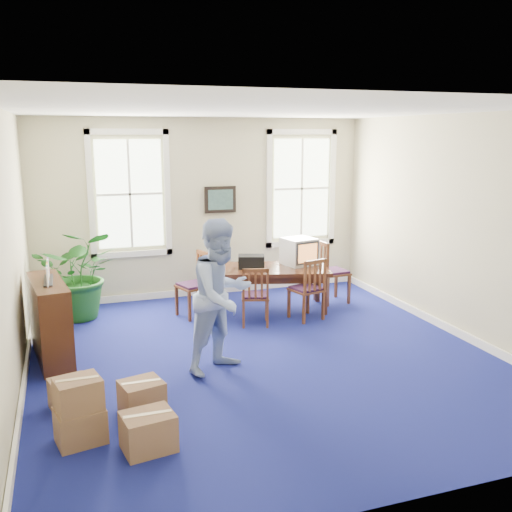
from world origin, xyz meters
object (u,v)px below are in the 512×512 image
object	(u,v)px
conference_table	(266,288)
potted_plant	(80,274)
chair_near_left	(255,295)
man	(222,296)
cardboard_boxes	(97,402)
credenza	(50,322)
crt_tv	(299,251)

from	to	relation	value
conference_table	potted_plant	size ratio (longest dim) A/B	1.44
chair_near_left	man	xyz separation A→B (m)	(-0.94, -1.51, 0.49)
chair_near_left	potted_plant	world-z (taller)	potted_plant
potted_plant	cardboard_boxes	xyz separation A→B (m)	(0.01, -3.88, -0.39)
credenza	cardboard_boxes	size ratio (longest dim) A/B	1.12
conference_table	credenza	distance (m)	3.63
credenza	potted_plant	xyz separation A→B (m)	(0.44, 1.73, 0.21)
crt_tv	credenza	bearing A→B (deg)	-175.46
conference_table	cardboard_boxes	distance (m)	4.50
crt_tv	chair_near_left	size ratio (longest dim) A/B	0.58
chair_near_left	man	world-z (taller)	man
crt_tv	man	distance (m)	3.02
man	credenza	world-z (taller)	man
chair_near_left	potted_plant	xyz separation A→B (m)	(-2.54, 1.21, 0.26)
conference_table	credenza	xyz separation A→B (m)	(-3.41, -1.24, 0.17)
man	potted_plant	bearing A→B (deg)	91.43
man	potted_plant	size ratio (longest dim) A/B	1.31
credenza	crt_tv	bearing A→B (deg)	9.47
conference_table	credenza	bearing A→B (deg)	-144.30
man	cardboard_boxes	world-z (taller)	man
crt_tv	cardboard_boxes	world-z (taller)	crt_tv
credenza	potted_plant	distance (m)	1.80
conference_table	man	bearing A→B (deg)	-105.92
man	credenza	size ratio (longest dim) A/B	1.44
crt_tv	man	world-z (taller)	man
chair_near_left	cardboard_boxes	distance (m)	3.68
man	crt_tv	bearing A→B (deg)	19.65
man	conference_table	bearing A→B (deg)	29.24
potted_plant	man	bearing A→B (deg)	-59.52
credenza	cardboard_boxes	world-z (taller)	credenza
man	credenza	distance (m)	2.31
credenza	conference_table	bearing A→B (deg)	11.72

